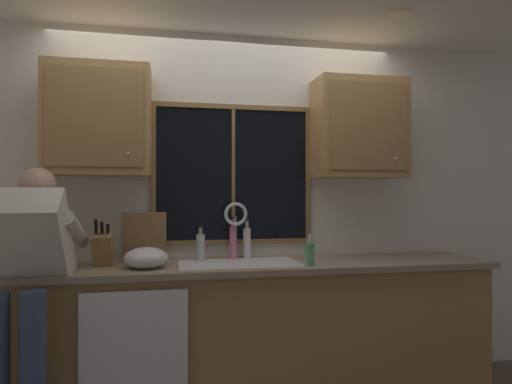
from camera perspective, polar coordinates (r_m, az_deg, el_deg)
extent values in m
cube|color=silver|center=(3.31, -3.74, -2.10)|extent=(5.85, 0.12, 2.55)
cylinder|color=#FFEAB2|center=(3.23, 17.92, 20.89)|extent=(0.14, 0.14, 0.01)
cube|color=black|center=(3.25, -2.96, 2.27)|extent=(1.10, 0.02, 0.95)
cube|color=olive|center=(3.30, -2.93, 10.85)|extent=(1.17, 0.02, 0.04)
cube|color=olive|center=(3.26, -2.94, -6.41)|extent=(1.17, 0.02, 0.04)
cube|color=olive|center=(3.21, -13.01, 2.32)|extent=(0.03, 0.02, 0.95)
cube|color=olive|center=(3.37, 6.66, 2.18)|extent=(0.03, 0.02, 0.95)
cube|color=olive|center=(3.24, -2.93, 2.28)|extent=(0.02, 0.02, 0.95)
cube|color=#A07744|center=(3.11, -2.86, -17.88)|extent=(3.45, 0.58, 0.88)
cube|color=gray|center=(2.98, -2.79, -9.53)|extent=(3.51, 0.62, 0.04)
cube|color=white|center=(2.77, -15.32, -19.64)|extent=(0.60, 0.02, 0.74)
cube|color=#B2844C|center=(3.13, -19.46, 8.58)|extent=(0.66, 0.33, 0.72)
cube|color=#9D7443|center=(2.96, -19.93, 9.10)|extent=(0.58, 0.01, 0.62)
sphere|color=#B2B2B7|center=(2.90, -16.07, 4.70)|extent=(0.02, 0.02, 0.02)
cube|color=#B2844C|center=(3.39, 13.01, 7.86)|extent=(0.66, 0.33, 0.72)
cube|color=#9D7443|center=(3.24, 14.27, 8.26)|extent=(0.58, 0.01, 0.62)
sphere|color=#B2B2B7|center=(3.30, 17.46, 4.08)|extent=(0.02, 0.02, 0.02)
cube|color=silver|center=(3.00, -2.14, -9.29)|extent=(0.80, 0.46, 0.02)
cube|color=beige|center=(2.99, -6.00, -11.26)|extent=(0.36, 0.42, 0.20)
cube|color=beige|center=(3.05, 1.64, -11.04)|extent=(0.36, 0.42, 0.20)
cube|color=silver|center=(3.01, -2.14, -11.17)|extent=(0.04, 0.42, 0.20)
cylinder|color=silver|center=(3.19, -2.77, -5.85)|extent=(0.03, 0.03, 0.30)
torus|color=silver|center=(3.12, -2.61, -2.85)|extent=(0.16, 0.02, 0.16)
cylinder|color=silver|center=(3.22, -1.35, -7.61)|extent=(0.03, 0.03, 0.09)
cylinder|color=#384260|center=(2.72, -26.75, -20.43)|extent=(0.13, 0.13, 0.88)
cube|color=beige|center=(2.75, -27.46, -5.74)|extent=(0.44, 0.52, 0.60)
sphere|color=tan|center=(2.97, -26.19, 0.81)|extent=(0.21, 0.21, 0.21)
cylinder|color=beige|center=(2.87, -22.22, -4.53)|extent=(0.09, 0.52, 0.26)
cube|color=olive|center=(3.01, -19.00, -7.01)|extent=(0.12, 0.18, 0.25)
cylinder|color=black|center=(2.95, -19.82, -4.18)|extent=(0.02, 0.05, 0.09)
cylinder|color=black|center=(2.95, -19.14, -4.33)|extent=(0.02, 0.04, 0.08)
cylinder|color=black|center=(2.94, -18.46, -4.47)|extent=(0.02, 0.04, 0.06)
cube|color=#997047|center=(3.15, -14.13, -5.59)|extent=(0.30, 0.09, 0.34)
ellipsoid|color=silver|center=(2.87, -13.92, -8.22)|extent=(0.27, 0.27, 0.14)
cylinder|color=#59A566|center=(2.90, 6.88, -7.95)|extent=(0.06, 0.06, 0.14)
cylinder|color=silver|center=(2.89, 6.88, -6.12)|extent=(0.02, 0.02, 0.04)
cylinder|color=silver|center=(2.87, 6.99, -5.59)|extent=(0.01, 0.04, 0.01)
cylinder|color=silver|center=(3.22, -1.17, -6.59)|extent=(0.06, 0.06, 0.21)
cylinder|color=#B3AFA7|center=(3.20, -1.17, -4.22)|extent=(0.02, 0.02, 0.05)
cylinder|color=black|center=(3.20, -1.17, -3.64)|extent=(0.03, 0.03, 0.01)
cylinder|color=#B7B7BC|center=(3.11, -7.13, -7.07)|extent=(0.06, 0.06, 0.18)
cylinder|color=#929296|center=(3.10, -7.13, -4.98)|extent=(0.03, 0.03, 0.05)
cylinder|color=black|center=(3.10, -7.13, -4.45)|extent=(0.03, 0.03, 0.01)
cylinder|color=pink|center=(3.18, -2.95, -6.50)|extent=(0.05, 0.05, 0.23)
cylinder|color=#AD5B7A|center=(3.17, -2.95, -3.90)|extent=(0.02, 0.02, 0.06)
cylinder|color=black|center=(3.17, -2.95, -3.27)|extent=(0.03, 0.03, 0.01)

